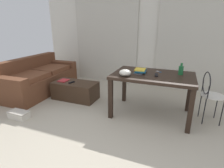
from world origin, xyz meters
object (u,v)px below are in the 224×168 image
scissors (159,72)px  tv_remote_primary (72,82)px  coffee_table (75,90)px  bottle_near (181,70)px  couch (38,79)px  magazine (64,80)px  book_stack (140,71)px  tv_remote_on_table (156,75)px  shoebox (19,115)px  bowl (125,73)px  wire_chair (210,91)px  craft_table (153,80)px

scissors → tv_remote_primary: size_ratio=0.76×
coffee_table → bottle_near: bearing=1.0°
couch → bottle_near: bottle_near is taller
couch → magazine: couch is taller
book_stack → tv_remote_on_table: size_ratio=1.72×
tv_remote_primary → shoebox: tv_remote_primary is taller
bowl → book_stack: (0.19, 0.29, -0.02)m
bottle_near → book_stack: bearing=-169.5°
magazine → bowl: bearing=-15.0°
couch → coffee_table: 1.10m
bottle_near → magazine: bearing=-179.1°
bowl → tv_remote_primary: (-1.30, 0.32, -0.42)m
couch → shoebox: bearing=-62.1°
book_stack → bowl: bearing=-123.0°
bottle_near → scissors: bearing=171.9°
tv_remote_on_table → shoebox: (-2.20, -0.94, -0.71)m
bowl → wire_chair: bearing=15.7°
coffee_table → scissors: (1.75, 0.09, 0.57)m
coffee_table → bowl: bowl is taller
tv_remote_primary → tv_remote_on_table: bearing=14.2°
book_stack → tv_remote_primary: bearing=178.9°
bowl → magazine: 1.65m
coffee_table → craft_table: craft_table is taller
bowl → tv_remote_on_table: (0.48, 0.21, -0.04)m
tv_remote_primary → bottle_near: bearing=20.3°
magazine → tv_remote_primary: bearing=-13.9°
tv_remote_on_table → couch: bearing=167.8°
coffee_table → magazine: (-0.29, -0.00, 0.20)m
bottle_near → magazine: (-2.40, -0.04, -0.45)m
book_stack → scissors: bearing=29.5°
wire_chair → tv_remote_on_table: (-0.85, -0.17, 0.23)m
coffee_table → bottle_near: size_ratio=4.85×
shoebox → wire_chair: bearing=20.0°
tv_remote_on_table → shoebox: size_ratio=0.47×
book_stack → scissors: 0.36m
coffee_table → bowl: (1.26, -0.38, 0.63)m
craft_table → scissors: scissors is taller
coffee_table → scissors: size_ratio=8.90×
couch → book_stack: bearing=-3.8°
bowl → shoebox: (-1.71, -0.73, -0.75)m
magazine → shoebox: (-0.17, -1.11, -0.33)m
craft_table → scissors: (0.08, 0.20, 0.10)m
wire_chair → book_stack: bearing=-175.9°
tv_remote_on_table → magazine: tv_remote_on_table is taller
magazine → couch: bearing=172.8°
coffee_table → tv_remote_on_table: size_ratio=5.63×
scissors → tv_remote_primary: scissors is taller
tv_remote_on_table → scissors: (0.02, 0.26, -0.01)m
book_stack → scissors: (0.31, 0.17, -0.03)m
couch → bottle_near: size_ratio=9.81×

